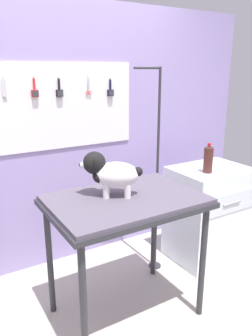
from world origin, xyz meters
TOP-DOWN VIEW (x-y plane):
  - rear_wall_panel at (-0.00, 1.28)m, footprint 4.00×0.11m
  - grooming_table at (0.06, 0.30)m, footprint 1.04×0.71m
  - grooming_arm at (0.59, 0.68)m, footprint 0.30×0.11m
  - dog at (-0.01, 0.38)m, footprint 0.40×0.32m
  - cabinet_right at (1.14, 0.59)m, footprint 0.68×0.54m
  - soda_bottle at (1.01, 0.52)m, footprint 0.08×0.08m

SIDE VIEW (x-z plane):
  - cabinet_right at x=1.14m, z-range 0.00..0.88m
  - grooming_arm at x=0.59m, z-range -0.06..1.70m
  - grooming_table at x=0.06m, z-range 0.37..1.29m
  - soda_bottle at x=1.01m, z-range 0.87..1.13m
  - dog at x=-0.01m, z-range 0.93..1.23m
  - rear_wall_panel at x=0.00m, z-range 0.01..2.31m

